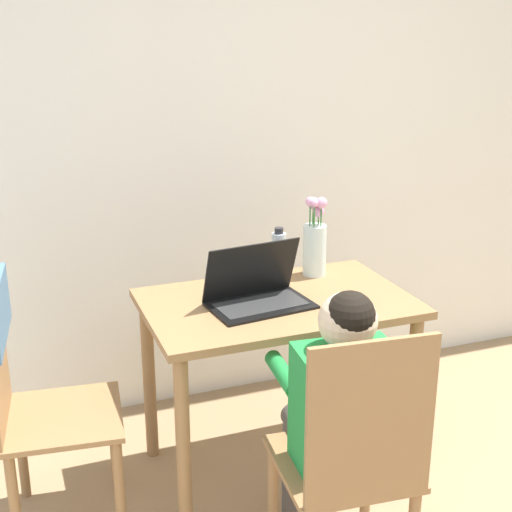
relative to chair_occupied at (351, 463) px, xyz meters
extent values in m
cube|color=white|center=(0.30, 1.39, 0.79)|extent=(6.40, 0.05, 2.50)
cube|color=olive|center=(0.04, 0.68, 0.25)|extent=(0.99, 0.62, 0.03)
cylinder|color=olive|center=(-0.41, 0.42, -0.11)|extent=(0.05, 0.05, 0.70)
cylinder|color=olive|center=(0.49, 0.42, -0.11)|extent=(0.05, 0.05, 0.70)
cylinder|color=olive|center=(-0.41, 0.94, -0.11)|extent=(0.05, 0.05, 0.70)
cylinder|color=olive|center=(0.49, 0.94, -0.11)|extent=(0.05, 0.05, 0.70)
cube|color=olive|center=(0.01, 0.07, -0.05)|extent=(0.44, 0.44, 0.02)
cube|color=olive|center=(-0.01, -0.12, 0.21)|extent=(0.38, 0.05, 0.50)
cylinder|color=olive|center=(0.19, 0.23, -0.26)|extent=(0.04, 0.04, 0.40)
cylinder|color=olive|center=(-0.15, 0.26, -0.26)|extent=(0.04, 0.04, 0.40)
cube|color=olive|center=(-0.77, 0.66, -0.05)|extent=(0.44, 0.44, 0.02)
cylinder|color=olive|center=(-0.62, 0.47, -0.26)|extent=(0.04, 0.04, 0.40)
cylinder|color=olive|center=(-0.58, 0.81, -0.26)|extent=(0.04, 0.04, 0.40)
cylinder|color=olive|center=(-0.96, 0.51, -0.26)|extent=(0.04, 0.04, 0.40)
cylinder|color=olive|center=(-0.92, 0.85, -0.26)|extent=(0.04, 0.04, 0.40)
cube|color=#1E8438|center=(0.01, 0.07, 0.15)|extent=(0.31, 0.21, 0.38)
sphere|color=beige|center=(0.01, 0.07, 0.43)|extent=(0.18, 0.18, 0.18)
sphere|color=black|center=(0.01, 0.06, 0.45)|extent=(0.15, 0.15, 0.15)
cylinder|color=#4C4742|center=(0.09, 0.21, -0.03)|extent=(0.12, 0.29, 0.09)
cylinder|color=#4C4742|center=(-0.05, 0.22, -0.03)|extent=(0.12, 0.29, 0.09)
cylinder|color=#4C4742|center=(0.10, 0.35, -0.25)|extent=(0.08, 0.08, 0.42)
cylinder|color=#4C4742|center=(-0.03, 0.36, -0.25)|extent=(0.08, 0.08, 0.42)
cylinder|color=#1E8438|center=(0.15, 0.27, 0.17)|extent=(0.08, 0.24, 0.06)
cylinder|color=#1E8438|center=(-0.10, 0.30, 0.17)|extent=(0.08, 0.24, 0.06)
cube|color=black|center=(-0.04, 0.64, 0.27)|extent=(0.39, 0.27, 0.01)
cube|color=#2D2D2D|center=(-0.04, 0.64, 0.27)|extent=(0.34, 0.20, 0.00)
cube|color=black|center=(-0.05, 0.72, 0.38)|extent=(0.37, 0.12, 0.22)
cube|color=black|center=(-0.05, 0.72, 0.38)|extent=(0.34, 0.11, 0.19)
cylinder|color=silver|center=(0.29, 0.89, 0.37)|extent=(0.10, 0.10, 0.21)
cylinder|color=#3D7A38|center=(0.31, 0.89, 0.42)|extent=(0.01, 0.01, 0.22)
sphere|color=#EA9EC6|center=(0.31, 0.89, 0.53)|extent=(0.05, 0.05, 0.05)
cylinder|color=#3D7A38|center=(0.29, 0.91, 0.43)|extent=(0.01, 0.01, 0.26)
sphere|color=#EA9EC6|center=(0.29, 0.91, 0.56)|extent=(0.05, 0.05, 0.05)
cylinder|color=#3D7A38|center=(0.27, 0.89, 0.44)|extent=(0.01, 0.01, 0.27)
sphere|color=#EA9EC6|center=(0.27, 0.89, 0.57)|extent=(0.04, 0.04, 0.04)
cylinder|color=#3D7A38|center=(0.27, 0.87, 0.44)|extent=(0.01, 0.01, 0.27)
sphere|color=#EA9EC6|center=(0.27, 0.87, 0.57)|extent=(0.03, 0.03, 0.03)
cylinder|color=#3D7A38|center=(0.30, 0.87, 0.44)|extent=(0.01, 0.01, 0.26)
sphere|color=#EA9EC6|center=(0.30, 0.87, 0.57)|extent=(0.05, 0.05, 0.05)
cylinder|color=silver|center=(0.11, 0.85, 0.37)|extent=(0.06, 0.06, 0.21)
cylinder|color=#262628|center=(0.11, 0.85, 0.48)|extent=(0.03, 0.03, 0.02)
camera|label=1|loc=(-0.91, -1.61, 1.26)|focal=50.00mm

